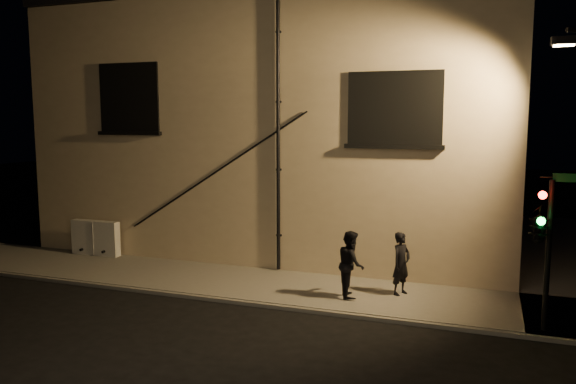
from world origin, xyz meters
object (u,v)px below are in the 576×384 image
at_px(pedestrian_b, 351,264).
at_px(traffic_signal, 540,226).
at_px(pedestrian_a, 401,264).
at_px(utility_cabinet, 96,238).

distance_m(pedestrian_b, traffic_signal, 4.66).
relative_size(pedestrian_a, traffic_signal, 0.48).
bearing_deg(pedestrian_a, pedestrian_b, 147.51).
xyz_separation_m(utility_cabinet, traffic_signal, (13.53, -2.51, 1.73)).
bearing_deg(traffic_signal, pedestrian_b, 167.09).
bearing_deg(traffic_signal, utility_cabinet, 169.47).
xyz_separation_m(utility_cabinet, pedestrian_b, (9.21, -1.52, 0.28)).
relative_size(pedestrian_a, pedestrian_b, 0.96).
height_order(utility_cabinet, pedestrian_a, pedestrian_a).
xyz_separation_m(pedestrian_a, traffic_signal, (3.12, -1.61, 1.49)).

